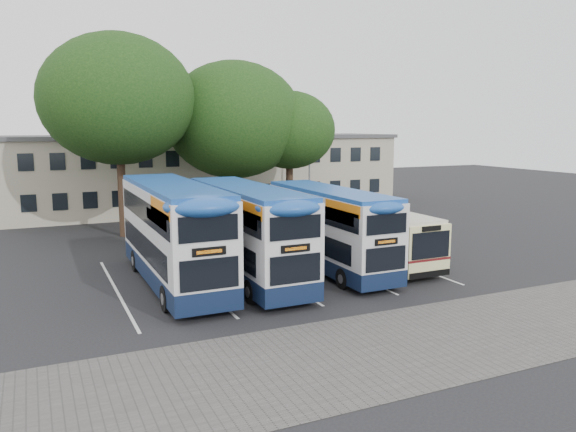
# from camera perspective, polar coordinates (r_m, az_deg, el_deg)

# --- Properties ---
(ground) EXTENTS (120.00, 120.00, 0.00)m
(ground) POSITION_cam_1_polar(r_m,az_deg,el_deg) (24.38, 10.90, -7.51)
(ground) COLOR black
(ground) RESTS_ON ground
(paving_strip) EXTENTS (40.00, 6.00, 0.01)m
(paving_strip) POSITION_cam_1_polar(r_m,az_deg,el_deg) (19.48, 14.72, -11.95)
(paving_strip) COLOR #595654
(paving_strip) RESTS_ON ground
(bay_lines) EXTENTS (14.12, 11.00, 0.01)m
(bay_lines) POSITION_cam_1_polar(r_m,az_deg,el_deg) (26.83, -1.98, -5.80)
(bay_lines) COLOR silver
(bay_lines) RESTS_ON ground
(depot_building) EXTENTS (32.40, 8.40, 6.20)m
(depot_building) POSITION_cam_1_polar(r_m,az_deg,el_deg) (48.08, -8.04, 4.53)
(depot_building) COLOR #A7A386
(depot_building) RESTS_ON ground
(lamp_post) EXTENTS (0.25, 1.05, 9.06)m
(lamp_post) POSITION_cam_1_polar(r_m,az_deg,el_deg) (43.66, 2.22, 6.70)
(lamp_post) COLOR gray
(lamp_post) RESTS_ON ground
(tree_left) EXTENTS (9.42, 9.42, 12.55)m
(tree_left) POSITION_cam_1_polar(r_m,az_deg,el_deg) (36.53, -16.91, 11.27)
(tree_left) COLOR black
(tree_left) RESTS_ON ground
(tree_mid) EXTENTS (9.47, 9.47, 11.36)m
(tree_mid) POSITION_cam_1_polar(r_m,az_deg,el_deg) (39.42, -5.51, 9.68)
(tree_mid) COLOR black
(tree_mid) RESTS_ON ground
(tree_right) EXTENTS (6.43, 6.43, 9.38)m
(tree_right) POSITION_cam_1_polar(r_m,az_deg,el_deg) (39.95, 0.15, 8.70)
(tree_right) COLOR black
(tree_right) RESTS_ON ground
(bus_dd_left) EXTENTS (2.60, 10.74, 4.47)m
(bus_dd_left) POSITION_cam_1_polar(r_m,az_deg,el_deg) (24.91, -11.59, -1.35)
(bus_dd_left) COLOR #101D3A
(bus_dd_left) RESTS_ON ground
(bus_dd_mid) EXTENTS (2.48, 10.25, 4.27)m
(bus_dd_mid) POSITION_cam_1_polar(r_m,az_deg,el_deg) (25.29, -4.25, -1.29)
(bus_dd_mid) COLOR #101D3A
(bus_dd_mid) RESTS_ON ground
(bus_dd_right) EXTENTS (2.30, 9.51, 3.96)m
(bus_dd_right) POSITION_cam_1_polar(r_m,az_deg,el_deg) (27.06, 4.20, -0.98)
(bus_dd_right) COLOR #101D3A
(bus_dd_right) RESTS_ON ground
(bus_single) EXTENTS (2.33, 9.17, 2.73)m
(bus_single) POSITION_cam_1_polar(r_m,az_deg,el_deg) (29.24, 8.57, -1.55)
(bus_single) COLOR #ECE79D
(bus_single) RESTS_ON ground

